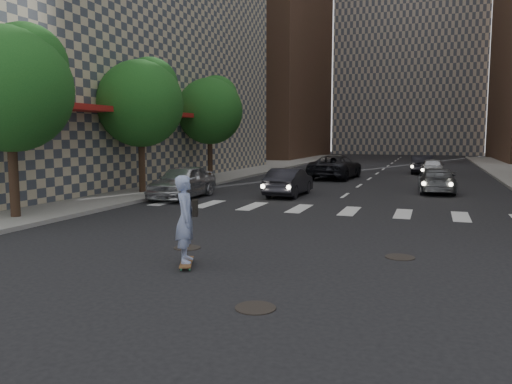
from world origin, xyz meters
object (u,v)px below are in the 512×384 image
(tree_c, at_px, (211,108))
(traffic_car_d, at_px, (432,168))
(traffic_car_c, at_px, (335,167))
(skateboarder, at_px, (186,219))
(traffic_car_e, at_px, (421,164))
(tree_a, at_px, (13,84))
(silver_sedan, at_px, (183,182))
(tree_b, at_px, (143,100))
(traffic_car_b, at_px, (437,180))
(traffic_car_a, at_px, (289,182))

(tree_c, xyz_separation_m, traffic_car_d, (13.43, 7.48, -3.97))
(traffic_car_d, bearing_deg, traffic_car_c, 25.14)
(skateboarder, distance_m, traffic_car_e, 30.93)
(tree_a, height_order, silver_sedan, tree_a)
(traffic_car_c, relative_size, traffic_car_e, 1.31)
(tree_b, xyz_separation_m, tree_c, (0.00, 8.00, 0.00))
(silver_sedan, relative_size, traffic_car_b, 1.05)
(traffic_car_b, xyz_separation_m, traffic_car_c, (-6.44, 6.61, 0.15))
(tree_b, height_order, traffic_car_b, tree_b)
(traffic_car_a, bearing_deg, traffic_car_b, -150.28)
(tree_a, xyz_separation_m, tree_c, (0.00, 16.00, 0.00))
(tree_a, bearing_deg, tree_c, 90.00)
(traffic_car_a, distance_m, traffic_car_e, 18.13)
(skateboarder, height_order, traffic_car_b, skateboarder)
(silver_sedan, relative_size, traffic_car_a, 1.12)
(tree_a, bearing_deg, traffic_car_c, 70.35)
(skateboarder, xyz_separation_m, traffic_car_b, (5.39, 17.21, -0.44))
(traffic_car_a, xyz_separation_m, traffic_car_b, (6.78, 3.79, -0.04))
(silver_sedan, distance_m, traffic_car_c, 13.78)
(tree_c, bearing_deg, tree_b, -90.00)
(skateboarder, relative_size, traffic_car_e, 0.47)
(traffic_car_a, bearing_deg, tree_a, 55.58)
(silver_sedan, height_order, traffic_car_e, silver_sedan)
(traffic_car_a, bearing_deg, traffic_car_e, -107.97)
(tree_c, height_order, skateboarder, tree_c)
(traffic_car_c, bearing_deg, traffic_car_b, 139.05)
(traffic_car_a, relative_size, traffic_car_c, 0.72)
(traffic_car_e, bearing_deg, tree_b, 54.35)
(skateboarder, distance_m, traffic_car_c, 23.85)
(silver_sedan, distance_m, traffic_car_d, 19.52)
(traffic_car_b, xyz_separation_m, traffic_car_e, (-1.03, 13.41, 0.08))
(tree_a, xyz_separation_m, traffic_car_d, (13.43, 23.48, -3.97))
(tree_a, distance_m, traffic_car_c, 21.86)
(skateboarder, relative_size, traffic_car_a, 0.50)
(traffic_car_a, bearing_deg, tree_b, 15.65)
(traffic_car_e, bearing_deg, traffic_car_a, 69.42)
(traffic_car_b, bearing_deg, traffic_car_a, 26.90)
(skateboarder, distance_m, traffic_car_a, 13.50)
(skateboarder, relative_size, silver_sedan, 0.45)
(tree_a, height_order, traffic_car_c, tree_a)
(traffic_car_c, bearing_deg, tree_b, 64.29)
(skateboarder, xyz_separation_m, silver_sedan, (-5.83, 10.90, -0.29))
(traffic_car_c, bearing_deg, traffic_car_e, -123.69)
(traffic_car_b, xyz_separation_m, traffic_car_d, (-0.24, 9.83, 0.04))
(skateboarder, xyz_separation_m, traffic_car_c, (-1.05, 23.83, -0.29))
(skateboarder, xyz_separation_m, traffic_car_e, (4.36, 30.62, -0.36))
(tree_c, xyz_separation_m, traffic_car_c, (7.24, 4.27, -3.86))
(tree_b, distance_m, silver_sedan, 4.63)
(traffic_car_c, height_order, traffic_car_d, traffic_car_c)
(traffic_car_a, relative_size, traffic_car_b, 0.94)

